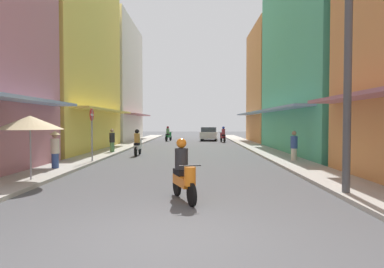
% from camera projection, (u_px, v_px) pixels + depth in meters
% --- Properties ---
extents(ground_plane, '(96.47, 96.47, 0.00)m').
position_uv_depth(ground_plane, '(188.00, 151.00, 23.70)').
color(ground_plane, '#4C4C4F').
extents(sidewalk_left, '(1.80, 51.85, 0.12)m').
position_uv_depth(sidewalk_left, '(114.00, 150.00, 23.75)').
color(sidewalk_left, '#ADA89E').
rests_on(sidewalk_left, ground).
extents(sidewalk_right, '(1.80, 51.85, 0.12)m').
position_uv_depth(sidewalk_right, '(262.00, 150.00, 23.63)').
color(sidewalk_right, '#ADA89E').
rests_on(sidewalk_right, ground).
extents(building_left_mid, '(7.05, 12.64, 16.94)m').
position_uv_depth(building_left_mid, '(56.00, 28.00, 23.20)').
color(building_left_mid, '#EFD159').
rests_on(building_left_mid, ground).
extents(building_left_far, '(7.05, 11.59, 12.63)m').
position_uv_depth(building_left_far, '(106.00, 82.00, 36.32)').
color(building_left_far, silver).
rests_on(building_left_far, ground).
extents(building_right_mid, '(7.05, 13.68, 17.34)m').
position_uv_depth(building_right_mid, '(331.00, 17.00, 21.46)').
color(building_right_mid, '#4CB28C').
rests_on(building_right_mid, ground).
extents(building_right_far, '(7.05, 8.50, 11.23)m').
position_uv_depth(building_right_far, '(283.00, 85.00, 32.97)').
color(building_right_far, '#D88C4C').
rests_on(building_right_far, ground).
extents(motorbike_orange, '(0.77, 1.73, 1.58)m').
position_uv_depth(motorbike_orange, '(183.00, 173.00, 8.58)').
color(motorbike_orange, black).
rests_on(motorbike_orange, ground).
extents(motorbike_white, '(0.55, 1.81, 1.58)m').
position_uv_depth(motorbike_white, '(138.00, 144.00, 20.30)').
color(motorbike_white, black).
rests_on(motorbike_white, ground).
extents(motorbike_maroon, '(0.60, 1.79, 1.58)m').
position_uv_depth(motorbike_maroon, '(223.00, 135.00, 33.71)').
color(motorbike_maroon, black).
rests_on(motorbike_maroon, ground).
extents(motorbike_green, '(0.69, 1.76, 1.58)m').
position_uv_depth(motorbike_green, '(168.00, 134.00, 35.81)').
color(motorbike_green, black).
rests_on(motorbike_green, ground).
extents(parked_car, '(2.14, 4.25, 1.45)m').
position_uv_depth(parked_car, '(209.00, 134.00, 37.04)').
color(parked_car, silver).
rests_on(parked_car, ground).
extents(pedestrian_crossing, '(0.34, 0.34, 1.57)m').
position_uv_depth(pedestrian_crossing, '(112.00, 141.00, 21.39)').
color(pedestrian_crossing, '#598C59').
rests_on(pedestrian_crossing, ground).
extents(pedestrian_far, '(0.34, 0.34, 1.56)m').
position_uv_depth(pedestrian_far, '(294.00, 147.00, 16.57)').
color(pedestrian_far, beige).
rests_on(pedestrian_far, ground).
extents(pedestrian_midway, '(0.44, 0.44, 1.64)m').
position_uv_depth(pedestrian_midway, '(55.00, 148.00, 13.76)').
color(pedestrian_midway, '#334C8C').
rests_on(pedestrian_midway, ground).
extents(vendor_umbrella, '(2.11, 2.11, 2.21)m').
position_uv_depth(vendor_umbrella, '(30.00, 123.00, 11.00)').
color(vendor_umbrella, '#99999E').
rests_on(vendor_umbrella, ground).
extents(utility_pole, '(0.20, 1.20, 7.24)m').
position_uv_depth(utility_pole, '(348.00, 57.00, 8.89)').
color(utility_pole, '#4C4C4F').
rests_on(utility_pole, ground).
extents(street_sign_no_entry, '(0.07, 0.60, 2.65)m').
position_uv_depth(street_sign_no_entry, '(92.00, 128.00, 16.20)').
color(street_sign_no_entry, gray).
rests_on(street_sign_no_entry, ground).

